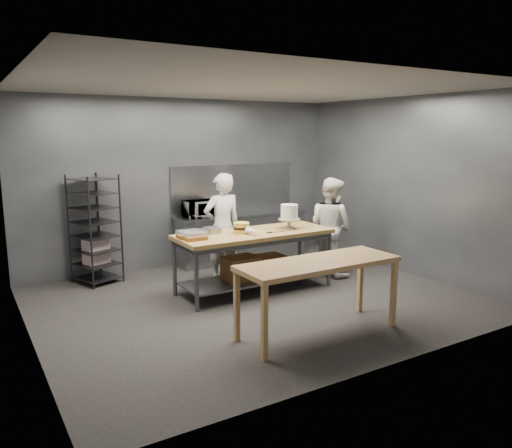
{
  "coord_description": "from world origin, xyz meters",
  "views": [
    {
      "loc": [
        -3.59,
        -5.93,
        2.38
      ],
      "look_at": [
        0.2,
        0.34,
        1.05
      ],
      "focal_mm": 35.0,
      "sensor_mm": 36.0,
      "label": 1
    }
  ],
  "objects": [
    {
      "name": "ground",
      "position": [
        0.0,
        0.0,
        0.0
      ],
      "size": [
        6.0,
        6.0,
        0.0
      ],
      "primitive_type": "plane",
      "color": "black",
      "rests_on": "ground"
    },
    {
      "name": "back_wall",
      "position": [
        0.0,
        2.5,
        1.5
      ],
      "size": [
        6.0,
        0.04,
        3.0
      ],
      "primitive_type": "cube",
      "color": "#4C4F54",
      "rests_on": "ground"
    },
    {
      "name": "work_table",
      "position": [
        0.2,
        0.4,
        0.57
      ],
      "size": [
        2.4,
        0.9,
        0.92
      ],
      "color": "olive",
      "rests_on": "ground"
    },
    {
      "name": "near_counter",
      "position": [
        0.01,
        -1.42,
        0.81
      ],
      "size": [
        2.0,
        0.7,
        0.9
      ],
      "color": "olive",
      "rests_on": "ground"
    },
    {
      "name": "back_counter",
      "position": [
        1.0,
        2.18,
        0.45
      ],
      "size": [
        2.6,
        0.6,
        0.9
      ],
      "color": "slate",
      "rests_on": "ground"
    },
    {
      "name": "splashback_panel",
      "position": [
        1.0,
        2.48,
        1.35
      ],
      "size": [
        2.6,
        0.02,
        0.9
      ],
      "primitive_type": "cube",
      "color": "slate",
      "rests_on": "back_counter"
    },
    {
      "name": "speed_rack",
      "position": [
        -1.75,
        2.1,
        0.86
      ],
      "size": [
        0.79,
        0.82,
        1.75
      ],
      "color": "black",
      "rests_on": "ground"
    },
    {
      "name": "chef_behind",
      "position": [
        0.06,
        1.17,
        0.88
      ],
      "size": [
        0.65,
        0.44,
        1.76
      ],
      "primitive_type": "imported",
      "rotation": [
        0.0,
        0.0,
        3.12
      ],
      "color": "silver",
      "rests_on": "ground"
    },
    {
      "name": "chef_right",
      "position": [
        1.79,
        0.52,
        0.83
      ],
      "size": [
        0.76,
        0.91,
        1.66
      ],
      "primitive_type": "imported",
      "rotation": [
        0.0,
        0.0,
        1.76
      ],
      "color": "white",
      "rests_on": "ground"
    },
    {
      "name": "microwave",
      "position": [
        0.12,
        2.18,
        1.05
      ],
      "size": [
        0.54,
        0.37,
        0.3
      ],
      "primitive_type": "imported",
      "color": "black",
      "rests_on": "back_counter"
    },
    {
      "name": "frosted_cake_stand",
      "position": [
        0.8,
        0.33,
        1.16
      ],
      "size": [
        0.34,
        0.34,
        0.38
      ],
      "color": "#A59A84",
      "rests_on": "work_table"
    },
    {
      "name": "layer_cake",
      "position": [
        -0.01,
        0.42,
        1.0
      ],
      "size": [
        0.24,
        0.24,
        0.16
      ],
      "color": "gold",
      "rests_on": "work_table"
    },
    {
      "name": "cake_pans",
      "position": [
        -0.55,
        0.61,
        0.96
      ],
      "size": [
        0.63,
        0.41,
        0.07
      ],
      "color": "gray",
      "rests_on": "work_table"
    },
    {
      "name": "piping_bag",
      "position": [
        0.05,
        0.19,
        0.98
      ],
      "size": [
        0.18,
        0.4,
        0.12
      ],
      "primitive_type": "cone",
      "rotation": [
        1.57,
        0.0,
        0.18
      ],
      "color": "silver",
      "rests_on": "work_table"
    },
    {
      "name": "offset_spatula",
      "position": [
        0.44,
        0.2,
        0.93
      ],
      "size": [
        0.36,
        0.02,
        0.02
      ],
      "color": "slate",
      "rests_on": "work_table"
    },
    {
      "name": "pastry_clamshells",
      "position": [
        -0.81,
        0.41,
        0.98
      ],
      "size": [
        0.34,
        0.39,
        0.11
      ],
      "color": "#915E1D",
      "rests_on": "work_table"
    }
  ]
}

